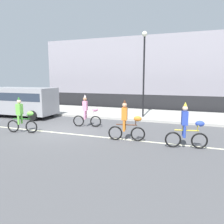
# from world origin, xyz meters

# --- Properties ---
(ground_plane) EXTENTS (80.00, 80.00, 0.00)m
(ground_plane) POSITION_xyz_m (0.00, 0.00, 0.00)
(ground_plane) COLOR #4C4C4F
(road_centre_line) EXTENTS (36.00, 0.14, 0.01)m
(road_centre_line) POSITION_xyz_m (0.00, -0.50, 0.00)
(road_centre_line) COLOR beige
(road_centre_line) RESTS_ON ground
(sidewalk_curb) EXTENTS (60.00, 5.00, 0.15)m
(sidewalk_curb) POSITION_xyz_m (0.00, 6.50, 0.07)
(sidewalk_curb) COLOR #ADAAA3
(sidewalk_curb) RESTS_ON ground
(fence_line) EXTENTS (40.00, 0.08, 1.40)m
(fence_line) POSITION_xyz_m (0.00, 9.40, 0.70)
(fence_line) COLOR black
(fence_line) RESTS_ON ground
(building_backdrop) EXTENTS (28.00, 8.00, 7.47)m
(building_backdrop) POSITION_xyz_m (3.13, 18.00, 3.74)
(building_backdrop) COLOR #99939E
(building_backdrop) RESTS_ON ground
(parade_cyclist_lime) EXTENTS (1.70, 0.54, 1.92)m
(parade_cyclist_lime) POSITION_xyz_m (-1.63, -1.14, 0.84)
(parade_cyclist_lime) COLOR black
(parade_cyclist_lime) RESTS_ON ground
(parade_cyclist_pink) EXTENTS (1.70, 0.55, 1.92)m
(parade_cyclist_pink) POSITION_xyz_m (0.93, 1.35, 0.84)
(parade_cyclist_pink) COLOR black
(parade_cyclist_pink) RESTS_ON ground
(parade_cyclist_orange) EXTENTS (1.71, 0.53, 1.92)m
(parade_cyclist_orange) POSITION_xyz_m (3.98, -0.64, 0.84)
(parade_cyclist_orange) COLOR black
(parade_cyclist_orange) RESTS_ON ground
(parade_cyclist_cobalt) EXTENTS (1.70, 0.54, 1.92)m
(parade_cyclist_cobalt) POSITION_xyz_m (6.60, -0.84, 0.84)
(parade_cyclist_cobalt) COLOR black
(parade_cyclist_cobalt) RESTS_ON ground
(parked_van_grey) EXTENTS (5.00, 2.22, 2.18)m
(parked_van_grey) POSITION_xyz_m (-4.98, 2.70, 1.28)
(parked_van_grey) COLOR #99999E
(parked_van_grey) RESTS_ON ground
(street_lamp_post) EXTENTS (0.36, 0.36, 5.86)m
(street_lamp_post) POSITION_xyz_m (3.48, 5.09, 3.99)
(street_lamp_post) COLOR black
(street_lamp_post) RESTS_ON sidewalk_curb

